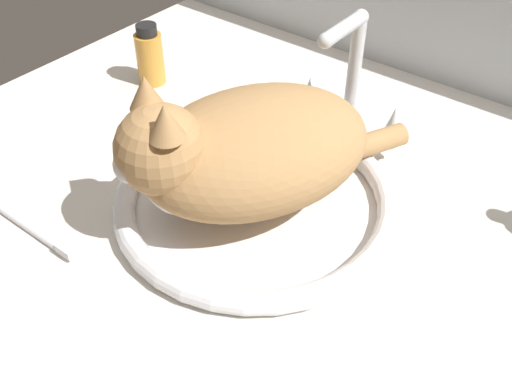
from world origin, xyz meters
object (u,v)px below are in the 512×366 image
Objects in this scene: amber_bottle at (150,56)px; toothbrush at (33,230)px; sink_basin at (256,199)px; faucet at (349,87)px; cat at (241,150)px.

amber_bottle reaches higher than toothbrush.
toothbrush is at bearing -131.85° from sink_basin.
toothbrush is at bearing -113.51° from faucet.
cat is at bearing 46.91° from toothbrush.
cat is (-0.89, -24.25, 2.36)cm from faucet.
sink_basin is 2.24× the size of toothbrush.
toothbrush is at bearing -67.07° from amber_bottle.
cat is at bearing -26.05° from amber_bottle.
sink_basin is 28.39cm from toothbrush.
amber_bottle reaches higher than sink_basin.
cat is 37.12cm from amber_bottle.
cat reaches higher than sink_basin.
faucet is at bearing 66.49° from toothbrush.
amber_bottle is (-33.94, 14.31, 3.68)cm from sink_basin.
toothbrush is (-18.94, -43.54, -6.90)cm from faucet.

